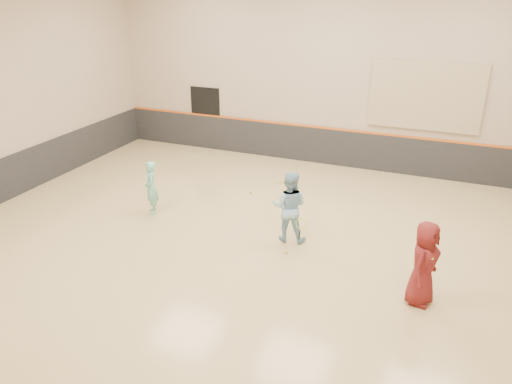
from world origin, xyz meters
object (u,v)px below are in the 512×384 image
at_px(instructor, 289,207).
at_px(spare_racket, 280,182).
at_px(girl, 151,188).
at_px(young_man, 424,263).

distance_m(instructor, spare_racket, 3.47).
relative_size(girl, instructor, 0.83).
bearing_deg(spare_racket, girl, -128.44).
bearing_deg(girl, instructor, 53.82).
bearing_deg(girl, spare_racket, 106.03).
relative_size(instructor, spare_racket, 2.47).
bearing_deg(instructor, spare_racket, -75.08).
bearing_deg(instructor, young_man, 147.60).
xyz_separation_m(instructor, spare_racket, (-1.33, 3.12, -0.76)).
distance_m(instructor, young_man, 3.38).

